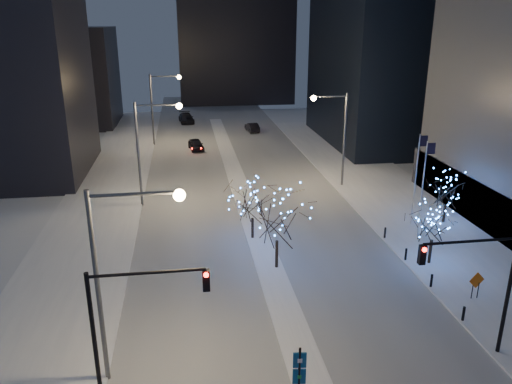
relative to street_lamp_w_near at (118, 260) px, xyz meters
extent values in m
cube|color=#B4BAC4|center=(8.94, 33.00, -6.49)|extent=(20.00, 130.00, 0.02)
cube|color=white|center=(8.94, 28.00, -6.42)|extent=(2.00, 80.00, 0.15)
cube|color=white|center=(23.94, 18.00, -6.42)|extent=(10.00, 90.00, 0.15)
cube|color=white|center=(-5.06, 18.00, -6.42)|extent=(8.00, 90.00, 0.15)
cube|color=black|center=(-17.06, 68.00, 1.50)|extent=(18.00, 16.00, 16.00)
cube|color=black|center=(14.94, 90.00, 14.50)|extent=(24.00, 14.00, 42.00)
cylinder|color=#595E66|center=(-1.06, 0.00, -1.50)|extent=(0.24, 0.24, 10.00)
cylinder|color=#595E66|center=(0.94, 0.00, 3.20)|extent=(4.00, 0.16, 0.16)
sphere|color=#F1C378|center=(2.94, 0.00, 3.05)|extent=(0.56, 0.56, 0.56)
cylinder|color=#595E66|center=(-1.06, 25.00, -1.50)|extent=(0.24, 0.24, 10.00)
cylinder|color=#595E66|center=(0.94, 25.00, 3.20)|extent=(4.00, 0.16, 0.16)
sphere|color=#F1C378|center=(2.94, 25.00, 3.05)|extent=(0.56, 0.56, 0.56)
cylinder|color=#595E66|center=(-1.06, 50.00, -1.50)|extent=(0.24, 0.24, 10.00)
cylinder|color=#595E66|center=(0.94, 50.00, 3.20)|extent=(4.00, 0.16, 0.16)
sphere|color=#F1C378|center=(2.94, 50.00, 3.05)|extent=(0.56, 0.56, 0.56)
cylinder|color=#595E66|center=(19.94, 28.00, -1.50)|extent=(0.24, 0.24, 10.00)
cylinder|color=#595E66|center=(18.19, 28.00, 3.20)|extent=(3.50, 0.16, 0.16)
sphere|color=#F1C378|center=(16.44, 28.00, 3.05)|extent=(0.56, 0.56, 0.56)
cylinder|color=black|center=(-1.06, -2.00, -3.00)|extent=(0.20, 0.20, 7.00)
cylinder|color=black|center=(1.44, -2.00, 0.30)|extent=(5.00, 0.14, 0.14)
cube|color=black|center=(3.94, -2.00, -0.25)|extent=(0.32, 0.28, 1.00)
sphere|color=#FF0C05|center=(3.94, -2.18, 0.10)|extent=(0.22, 0.22, 0.22)
cylinder|color=black|center=(19.44, -1.00, -3.00)|extent=(0.20, 0.20, 7.00)
cylinder|color=black|center=(16.94, -1.00, 0.30)|extent=(5.00, 0.14, 0.14)
cube|color=black|center=(14.44, -1.00, -0.25)|extent=(0.32, 0.28, 1.00)
sphere|color=#FF0C05|center=(14.44, -1.18, 0.10)|extent=(0.22, 0.22, 0.22)
cylinder|color=silver|center=(21.94, 14.00, -2.35)|extent=(0.10, 0.10, 8.00)
cube|color=black|center=(22.29, 14.00, 1.05)|extent=(0.70, 0.03, 0.90)
cylinder|color=silver|center=(22.54, 16.50, -2.35)|extent=(0.10, 0.10, 8.00)
cube|color=black|center=(22.89, 16.50, 1.05)|extent=(0.70, 0.03, 0.90)
cylinder|color=black|center=(19.14, 2.00, -5.90)|extent=(0.16, 0.16, 0.90)
cylinder|color=black|center=(19.14, 6.00, -5.90)|extent=(0.16, 0.16, 0.90)
cylinder|color=black|center=(19.14, 10.00, -5.90)|extent=(0.16, 0.16, 0.90)
cylinder|color=black|center=(19.14, 14.00, -5.90)|extent=(0.16, 0.16, 0.90)
imported|color=black|center=(4.82, 46.32, -5.75)|extent=(2.40, 4.60, 1.49)
imported|color=black|center=(14.17, 57.14, -5.79)|extent=(2.03, 4.46, 1.42)
imported|color=black|center=(3.77, 66.09, -5.68)|extent=(2.91, 5.89, 1.65)
cylinder|color=black|center=(9.44, 10.27, -5.32)|extent=(0.22, 0.22, 2.06)
cylinder|color=black|center=(8.44, 15.64, -5.50)|extent=(0.22, 0.22, 1.70)
cylinder|color=black|center=(20.66, 9.32, -5.44)|extent=(0.22, 0.22, 1.81)
cylinder|color=black|center=(25.61, 16.55, -5.57)|extent=(0.22, 0.22, 1.56)
cylinder|color=black|center=(7.89, -3.48, -4.81)|extent=(0.12, 0.12, 3.37)
cube|color=#0C4B89|center=(7.89, -3.48, -3.75)|extent=(0.60, 0.14, 0.77)
cube|color=#0C4B89|center=(7.89, -3.48, -4.62)|extent=(0.60, 0.14, 0.77)
cylinder|color=black|center=(20.99, 4.22, -5.80)|extent=(0.06, 0.06, 1.09)
cylinder|color=black|center=(21.39, 4.22, -5.80)|extent=(0.06, 0.06, 1.09)
cube|color=orange|center=(21.19, 4.22, -5.06)|extent=(1.12, 0.20, 1.12)
camera|label=1|loc=(3.30, -21.46, 10.50)|focal=35.00mm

